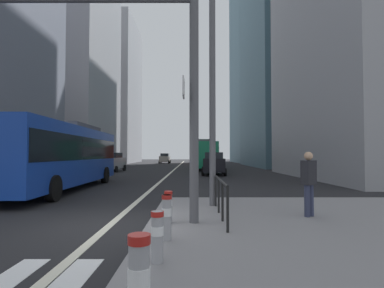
{
  "coord_description": "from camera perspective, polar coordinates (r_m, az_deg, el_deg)",
  "views": [
    {
      "loc": [
        2.06,
        -7.63,
        1.78
      ],
      "look_at": [
        1.91,
        26.79,
        2.93
      ],
      "focal_mm": 28.72,
      "sensor_mm": 36.0,
      "label": 1
    }
  ],
  "objects": [
    {
      "name": "car_oncoming_far",
      "position": [
        60.21,
        -4.83,
        -2.66
      ],
      "size": [
        2.13,
        4.08,
        1.94
      ],
      "color": "#B2A899",
      "rests_on": "ground"
    },
    {
      "name": "city_bus_red_receding",
      "position": [
        36.3,
        2.58,
        -1.82
      ],
      "size": [
        2.73,
        11.1,
        3.4
      ],
      "color": "#198456",
      "rests_on": "ground"
    },
    {
      "name": "bollard_front",
      "position": [
        2.89,
        -9.58,
        -24.35
      ],
      "size": [
        0.2,
        0.2,
        0.95
      ],
      "color": "#99999E",
      "rests_on": "median_island"
    },
    {
      "name": "bollard_right",
      "position": [
        6.01,
        -4.48,
        -12.97
      ],
      "size": [
        0.2,
        0.2,
        0.86
      ],
      "color": "#99999E",
      "rests_on": "median_island"
    },
    {
      "name": "median_island",
      "position": [
        7.67,
        27.9,
        -14.54
      ],
      "size": [
        9.0,
        10.0,
        0.15
      ],
      "primitive_type": "cube",
      "color": "gray",
      "rests_on": "ground"
    },
    {
      "name": "bollard_back",
      "position": [
        7.44,
        -4.17,
        -11.24
      ],
      "size": [
        0.2,
        0.2,
        0.75
      ],
      "color": "#99999E",
      "rests_on": "median_island"
    },
    {
      "name": "office_tower_left_far",
      "position": [
        69.42,
        -15.03,
        9.09
      ],
      "size": [
        11.86,
        16.62,
        29.9
      ],
      "primitive_type": "cube",
      "color": "#9E9EA3",
      "rests_on": "ground"
    },
    {
      "name": "office_tower_left_mid",
      "position": [
        49.73,
        -21.6,
        12.57
      ],
      "size": [
        11.34,
        16.31,
        28.2
      ],
      "primitive_type": "cube",
      "color": "#9E9EA3",
      "rests_on": "ground"
    },
    {
      "name": "car_receding_far",
      "position": [
        67.51,
        2.06,
        -2.58
      ],
      "size": [
        2.06,
        4.5,
        1.94
      ],
      "color": "maroon",
      "rests_on": "ground"
    },
    {
      "name": "traffic_signal_gantry",
      "position": [
        7.95,
        -14.37,
        15.14
      ],
      "size": [
        5.99,
        0.65,
        6.0
      ],
      "color": "#515156",
      "rests_on": "median_island"
    },
    {
      "name": "office_tower_right_far",
      "position": [
        74.51,
        12.48,
        18.92
      ],
      "size": [
        11.06,
        16.65,
        56.44
      ],
      "primitive_type": "cube",
      "color": "slate",
      "rests_on": "ground"
    },
    {
      "name": "city_bus_blue_oncoming",
      "position": [
        16.55,
        -22.8,
        -1.57
      ],
      "size": [
        2.88,
        11.61,
        3.4
      ],
      "color": "#14389E",
      "rests_on": "ground"
    },
    {
      "name": "lane_centre_line",
      "position": [
        37.73,
        -2.89,
        -4.61
      ],
      "size": [
        0.2,
        80.0,
        0.01
      ],
      "primitive_type": "cube",
      "color": "beige",
      "rests_on": "ground"
    },
    {
      "name": "pedestrian_waiting",
      "position": [
        8.68,
        21.1,
        -6.34
      ],
      "size": [
        0.45,
        0.42,
        1.69
      ],
      "color": "#2D334C",
      "rests_on": "median_island"
    },
    {
      "name": "pedestrian_railing",
      "position": [
        8.14,
        5.55,
        -8.51
      ],
      "size": [
        0.06,
        3.29,
        0.98
      ],
      "color": "black",
      "rests_on": "median_island"
    },
    {
      "name": "car_oncoming_mid",
      "position": [
        32.78,
        -14.43,
        -3.23
      ],
      "size": [
        2.21,
        4.59,
        1.94
      ],
      "color": "silver",
      "rests_on": "ground"
    },
    {
      "name": "bollard_left",
      "position": [
        4.84,
        -6.23,
        -16.24
      ],
      "size": [
        0.2,
        0.2,
        0.77
      ],
      "color": "#99999E",
      "rests_on": "median_island"
    },
    {
      "name": "car_receding_near",
      "position": [
        26.62,
        4.25,
        -3.61
      ],
      "size": [
        2.19,
        4.49,
        1.94
      ],
      "color": "black",
      "rests_on": "ground"
    },
    {
      "name": "city_bus_red_distant",
      "position": [
        55.65,
        1.41,
        -1.86
      ],
      "size": [
        2.76,
        11.31,
        3.4
      ],
      "color": "red",
      "rests_on": "ground"
    },
    {
      "name": "ground_plane",
      "position": [
        27.77,
        -4.02,
        -5.58
      ],
      "size": [
        160.0,
        160.0,
        0.0
      ],
      "primitive_type": "plane",
      "color": "black"
    },
    {
      "name": "street_lamp_post",
      "position": [
        10.43,
        4.03,
        17.71
      ],
      "size": [
        5.5,
        0.32,
        8.0
      ],
      "color": "#56565B",
      "rests_on": "median_island"
    }
  ]
}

